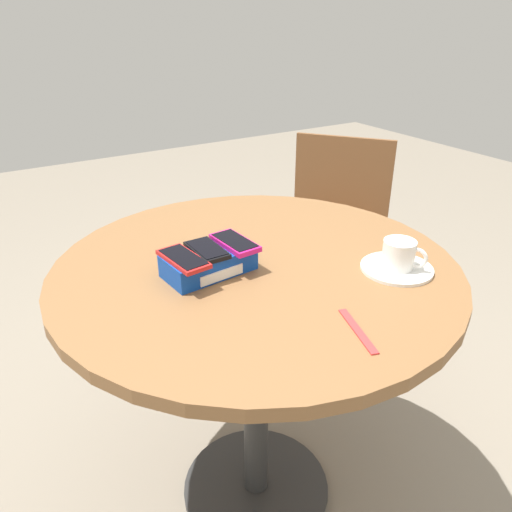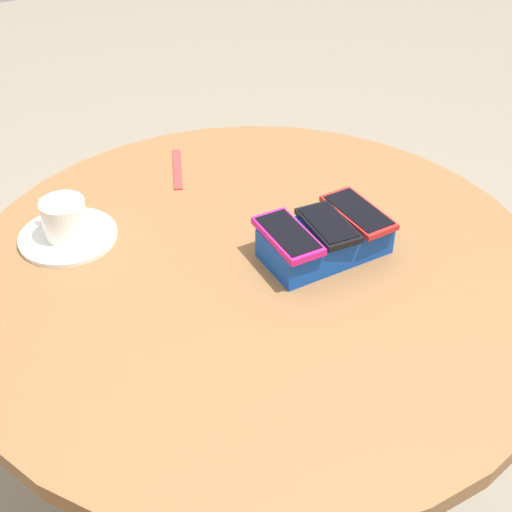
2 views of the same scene
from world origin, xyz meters
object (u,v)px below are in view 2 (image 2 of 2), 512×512
object	(u,v)px
phone_magenta	(288,235)
coffee_cup	(64,218)
round_table	(256,327)
phone_black	(328,225)
phone_box	(325,241)
phone_red	(358,212)
lanyard_strap	(177,169)
saucer	(68,236)

from	to	relation	value
phone_magenta	coffee_cup	bearing A→B (deg)	-35.51
round_table	coffee_cup	xyz separation A→B (m)	(0.26, -0.20, 0.18)
phone_black	phone_magenta	distance (m)	0.07
phone_box	phone_magenta	world-z (taller)	phone_magenta
phone_red	phone_box	bearing A→B (deg)	9.34
phone_box	lanyard_strap	size ratio (longest dim) A/B	1.42
phone_box	phone_red	size ratio (longest dim) A/B	1.49
round_table	lanyard_strap	size ratio (longest dim) A/B	6.50
saucer	phone_magenta	bearing A→B (deg)	144.63
phone_black	coffee_cup	bearing A→B (deg)	-30.07
phone_black	coffee_cup	size ratio (longest dim) A/B	1.22
saucer	coffee_cup	size ratio (longest dim) A/B	1.72
round_table	lanyard_strap	xyz separation A→B (m)	(0.02, -0.34, 0.14)
phone_red	phone_black	bearing A→B (deg)	10.61
round_table	phone_box	xyz separation A→B (m)	(-0.12, 0.02, 0.16)
phone_black	lanyard_strap	distance (m)	0.39
saucer	round_table	bearing A→B (deg)	142.57
phone_red	phone_magenta	xyz separation A→B (m)	(0.14, 0.01, 0.00)
phone_red	lanyard_strap	world-z (taller)	phone_red
phone_box	lanyard_strap	world-z (taller)	phone_box
saucer	lanyard_strap	size ratio (longest dim) A/B	1.12
phone_black	phone_red	bearing A→B (deg)	-169.39
saucer	phone_box	bearing A→B (deg)	149.97
saucer	coffee_cup	distance (m)	0.04
round_table	phone_magenta	world-z (taller)	phone_magenta
phone_box	phone_red	world-z (taller)	phone_red
phone_magenta	lanyard_strap	bearing A→B (deg)	-79.91
coffee_cup	lanyard_strap	distance (m)	0.28
phone_black	lanyard_strap	world-z (taller)	phone_black
phone_magenta	saucer	bearing A→B (deg)	-35.37
round_table	phone_box	size ratio (longest dim) A/B	4.58
round_table	phone_magenta	size ratio (longest dim) A/B	7.16
round_table	phone_black	world-z (taller)	phone_black
coffee_cup	lanyard_strap	bearing A→B (deg)	-151.10
coffee_cup	round_table	bearing A→B (deg)	142.42
round_table	phone_magenta	distance (m)	0.20
phone_red	phone_black	xyz separation A→B (m)	(0.06, 0.01, 0.00)
phone_box	phone_magenta	distance (m)	0.08
phone_magenta	coffee_cup	world-z (taller)	coffee_cup
phone_black	saucer	distance (m)	0.44
phone_box	coffee_cup	distance (m)	0.44
phone_red	phone_black	world-z (taller)	same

